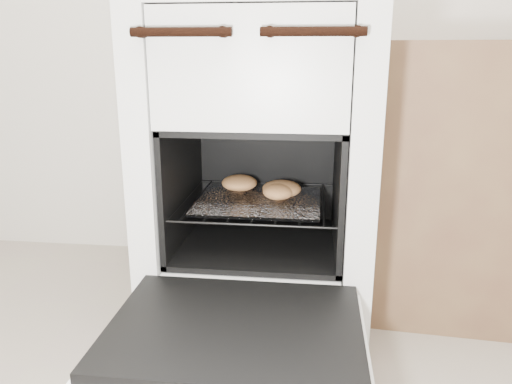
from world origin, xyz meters
TOP-DOWN VIEW (x-y plane):
  - stove at (-0.07, 1.13)m, footprint 0.66×0.73m
  - oven_door at (-0.07, 0.58)m, footprint 0.59×0.46m
  - oven_rack at (-0.07, 1.06)m, footprint 0.48×0.46m
  - foil_sheet at (-0.07, 1.04)m, footprint 0.37×0.33m
  - baked_rolls at (-0.06, 1.10)m, footprint 0.28×0.23m
  - counter at (0.72, 1.25)m, footprint 0.90×0.64m

SIDE VIEW (x-z plane):
  - oven_door at x=-0.07m, z-range 0.20..0.24m
  - oven_rack at x=-0.07m, z-range 0.38..0.39m
  - foil_sheet at x=-0.07m, z-range 0.39..0.39m
  - baked_rolls at x=-0.06m, z-range 0.39..0.44m
  - counter at x=0.72m, z-range 0.00..0.86m
  - stove at x=-0.07m, z-range -0.01..1.00m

